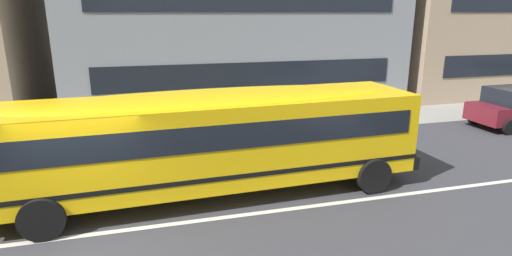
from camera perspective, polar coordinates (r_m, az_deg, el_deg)
name	(u,v)px	position (r m, az deg, el deg)	size (l,w,h in m)	color
ground_plane	(87,235)	(9.68, -22.44, -13.59)	(400.00, 400.00, 0.00)	#38383D
sidewalk_far	(110,137)	(16.55, -19.57, -1.13)	(120.00, 3.00, 0.01)	gray
lane_centreline	(87,235)	(9.68, -22.44, -13.57)	(110.00, 0.16, 0.01)	silver
school_bus	(206,135)	(10.31, -6.91, -1.02)	(12.09, 2.91, 2.69)	yellow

